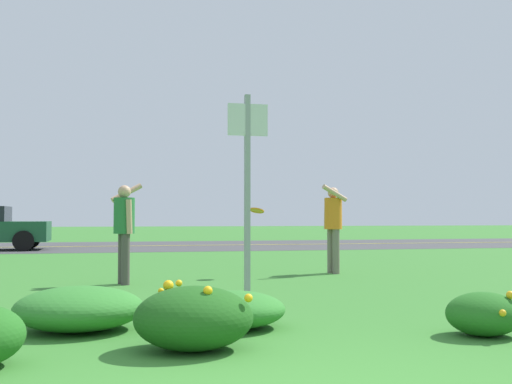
% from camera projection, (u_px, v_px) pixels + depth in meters
% --- Properties ---
extents(ground_plane, '(120.00, 120.00, 0.00)m').
position_uv_depth(ground_plane, '(162.00, 268.00, 13.70)').
color(ground_plane, '#387A2D').
extents(highway_strip, '(120.00, 8.72, 0.01)m').
position_uv_depth(highway_strip, '(140.00, 246.00, 23.94)').
color(highway_strip, '#424244').
rests_on(highway_strip, ground).
extents(highway_center_stripe, '(120.00, 0.16, 0.00)m').
position_uv_depth(highway_center_stripe, '(140.00, 246.00, 23.94)').
color(highway_center_stripe, yellow).
rests_on(highway_center_stripe, ground).
extents(daylily_clump_mid_left, '(0.99, 0.87, 0.57)m').
position_uv_depth(daylily_clump_mid_left, '(194.00, 318.00, 5.24)').
color(daylily_clump_mid_left, '#1E5619').
rests_on(daylily_clump_mid_left, ground).
extents(daylily_clump_front_center, '(1.24, 1.14, 0.43)m').
position_uv_depth(daylily_clump_front_center, '(79.00, 308.00, 6.14)').
color(daylily_clump_front_center, '#337F2D').
rests_on(daylily_clump_front_center, ground).
extents(daylily_clump_mid_center, '(0.71, 0.67, 0.44)m').
position_uv_depth(daylily_clump_mid_center, '(484.00, 314.00, 5.87)').
color(daylily_clump_mid_center, '#23661E').
rests_on(daylily_clump_mid_center, ground).
extents(daylily_clump_front_right, '(1.05, 1.03, 0.40)m').
position_uv_depth(daylily_clump_front_right, '(233.00, 309.00, 6.30)').
color(daylily_clump_front_right, '#337F2D').
rests_on(daylily_clump_front_right, ground).
extents(sign_post_by_roadside, '(0.56, 0.10, 2.79)m').
position_uv_depth(sign_post_by_roadside, '(247.00, 175.00, 8.74)').
color(sign_post_by_roadside, '#93969B').
rests_on(sign_post_by_roadside, ground).
extents(person_thrower_green_shirt, '(0.54, 0.57, 1.67)m').
position_uv_depth(person_thrower_green_shirt, '(124.00, 225.00, 10.37)').
color(person_thrower_green_shirt, '#287038').
rests_on(person_thrower_green_shirt, ground).
extents(person_catcher_orange_shirt, '(0.56, 0.58, 1.72)m').
position_uv_depth(person_catcher_orange_shirt, '(333.00, 222.00, 12.37)').
color(person_catcher_orange_shirt, orange).
rests_on(person_catcher_orange_shirt, ground).
extents(frisbee_orange, '(0.28, 0.27, 0.15)m').
position_uv_depth(frisbee_orange, '(257.00, 211.00, 11.70)').
color(frisbee_orange, orange).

